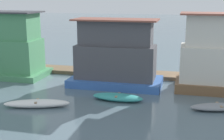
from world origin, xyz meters
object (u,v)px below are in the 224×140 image
(houseboat_blue, at_px, (116,57))
(mooring_post_far_right, at_px, (194,73))
(dinghy_grey, at_px, (219,107))
(dinghy_white, at_px, (37,103))
(mooring_post_far_left, at_px, (20,61))
(houseboat_green, at_px, (16,48))
(dinghy_teal, at_px, (118,97))
(mooring_post_near_right, at_px, (123,69))

(houseboat_blue, xyz_separation_m, mooring_post_far_right, (6.00, 2.11, -1.42))
(houseboat_blue, xyz_separation_m, dinghy_grey, (7.46, -3.89, -2.04))
(dinghy_white, xyz_separation_m, mooring_post_far_left, (-5.82, 8.16, 0.82))
(houseboat_green, bearing_deg, mooring_post_far_left, 109.41)
(dinghy_grey, xyz_separation_m, mooring_post_far_right, (-1.46, 6.00, 0.63))
(dinghy_white, height_order, dinghy_teal, dinghy_white)
(mooring_post_near_right, bearing_deg, mooring_post_far_right, 0.00)
(mooring_post_far_left, distance_m, mooring_post_far_right, 15.53)
(houseboat_green, bearing_deg, dinghy_teal, -23.36)
(dinghy_grey, relative_size, mooring_post_far_right, 2.21)
(dinghy_teal, height_order, mooring_post_far_right, mooring_post_far_right)
(dinghy_white, distance_m, dinghy_grey, 11.37)
(mooring_post_far_left, height_order, mooring_post_far_right, mooring_post_far_left)
(houseboat_blue, height_order, mooring_post_far_right, houseboat_blue)
(houseboat_green, bearing_deg, mooring_post_near_right, 8.41)
(houseboat_green, relative_size, houseboat_blue, 0.78)
(houseboat_blue, bearing_deg, mooring_post_near_right, 86.85)
(dinghy_white, relative_size, mooring_post_far_right, 2.54)
(houseboat_green, height_order, houseboat_blue, houseboat_green)
(dinghy_white, relative_size, mooring_post_far_left, 2.02)
(mooring_post_far_left, bearing_deg, dinghy_grey, -19.44)
(houseboat_blue, xyz_separation_m, dinghy_teal, (0.99, -3.59, -2.02))
(mooring_post_far_right, bearing_deg, houseboat_blue, -160.66)
(dinghy_grey, bearing_deg, mooring_post_far_right, 103.66)
(houseboat_green, height_order, dinghy_white, houseboat_green)
(dinghy_grey, height_order, mooring_post_far_right, mooring_post_far_right)
(dinghy_grey, bearing_deg, mooring_post_near_right, 140.75)
(dinghy_grey, relative_size, mooring_post_near_right, 2.31)
(dinghy_grey, bearing_deg, mooring_post_far_left, 160.56)
(mooring_post_far_left, bearing_deg, dinghy_white, -54.49)
(mooring_post_near_right, bearing_deg, dinghy_grey, -39.25)
(houseboat_blue, bearing_deg, dinghy_white, -121.49)
(dinghy_grey, bearing_deg, houseboat_green, 164.30)
(houseboat_green, relative_size, mooring_post_far_right, 3.34)
(dinghy_teal, relative_size, mooring_post_far_left, 1.65)
(houseboat_blue, xyz_separation_m, mooring_post_near_right, (0.12, 2.11, -1.45))
(houseboat_blue, bearing_deg, houseboat_green, 175.26)
(mooring_post_far_left, bearing_deg, dinghy_teal, -28.42)
(houseboat_green, relative_size, mooring_post_far_left, 2.66)
(houseboat_green, xyz_separation_m, houseboat_blue, (9.05, -0.75, -0.26))
(mooring_post_far_right, bearing_deg, dinghy_grey, -76.34)
(houseboat_green, xyz_separation_m, mooring_post_near_right, (9.17, 1.36, -1.71))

